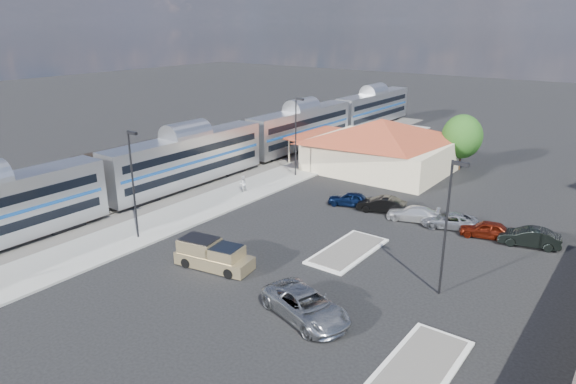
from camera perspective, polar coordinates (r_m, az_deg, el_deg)
The scene contains 21 objects.
ground at distance 40.44m, azimuth 0.29°, elevation -6.21°, with size 280.00×280.00×0.00m, color black.
railbed at distance 59.37m, azimuth -11.60°, elevation 1.60°, with size 16.00×100.00×0.12m, color #4C4944.
platform at distance 51.86m, azimuth -6.52°, elevation -0.56°, with size 5.50×92.00×0.18m, color gray.
passenger_train at distance 55.29m, azimuth -11.08°, elevation 3.42°, with size 3.00×104.00×5.55m.
freight_cars at distance 58.86m, azimuth -16.35°, elevation 2.97°, with size 2.80×46.00×4.00m.
station_depot at distance 61.31m, azimuth 10.18°, elevation 5.20°, with size 18.35×12.24×6.20m.
traffic_island_south at distance 39.97m, azimuth 6.66°, elevation -6.49°, with size 3.30×7.50×0.21m.
traffic_island_north at distance 28.46m, azimuth 14.37°, elevation -18.31°, with size 3.30×7.50×0.21m.
lamp_plat_s at distance 41.90m, azimuth -16.84°, elevation 1.66°, with size 1.08×0.25×9.00m.
lamp_plat_n at distance 57.29m, azimuth 0.95°, elevation 6.82°, with size 1.08×0.25×9.00m.
lamp_lot at distance 33.26m, azimuth 17.39°, elevation -2.73°, with size 1.08×0.25×9.00m.
tree_depot at distance 63.85m, azimuth 18.77°, elevation 5.85°, with size 4.71×4.71×6.63m.
pickup_truck at distance 37.35m, azimuth -8.21°, elevation -7.02°, with size 5.95×2.98×1.96m.
suv at distance 31.16m, azimuth 2.00°, elevation -12.48°, with size 2.85×6.17×1.72m, color #93969A.
person_b at distance 52.97m, azimuth -5.02°, elevation 0.95°, with size 0.81×0.63×1.67m, color silver.
parked_car_a at distance 49.48m, azimuth 6.89°, elevation -0.76°, with size 1.68×4.17×1.42m, color #0B1839.
parked_car_b at distance 48.33m, azimuth 10.36°, elevation -1.36°, with size 1.58×4.53×1.49m, color black.
parked_car_c at distance 46.90m, azimuth 13.68°, elevation -2.33°, with size 1.85×4.56×1.32m, color silver.
parked_car_d at distance 46.14m, azimuth 17.47°, elevation -3.03°, with size 2.18×4.72×1.31m, color gray.
parked_car_e at distance 45.04m, azimuth 21.18°, elevation -3.89°, with size 1.69×4.20×1.43m, color maroon.
parked_car_f at distance 44.70m, azimuth 25.22°, elevation -4.55°, with size 1.60×4.59×1.51m, color black.
Camera 1 is at (21.68, -29.69, 16.86)m, focal length 32.00 mm.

